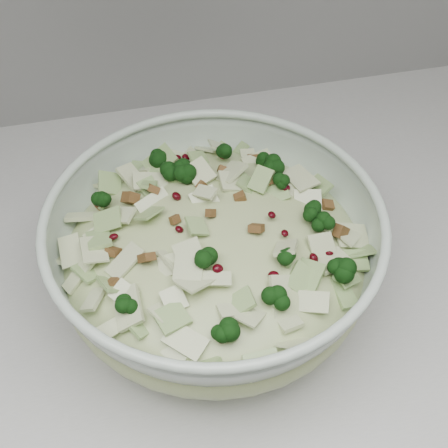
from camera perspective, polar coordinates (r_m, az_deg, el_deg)
name	(u,v)px	position (r m, az deg, el deg)	size (l,w,h in m)	color
counter	(248,408)	(1.11, 2.24, -16.43)	(3.60, 0.60, 0.90)	#B9B8B4
mixing_bowl	(215,258)	(0.62, -0.86, -3.08)	(0.39, 0.39, 0.13)	#B1C3B1
salad	(214,244)	(0.60, -0.88, -1.80)	(0.32, 0.32, 0.13)	#BECE8D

